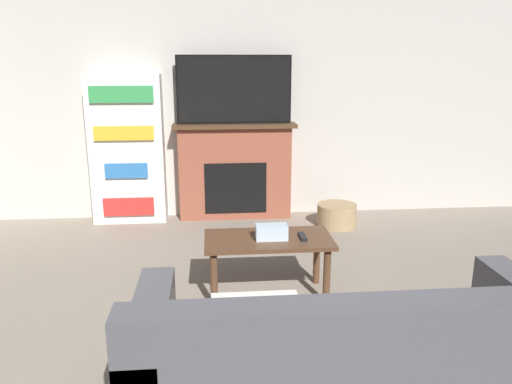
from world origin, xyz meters
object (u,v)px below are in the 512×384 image
at_px(coffee_table, 268,247).
at_px(couch, 349,376).
at_px(bookshelf, 127,150).
at_px(storage_basket, 337,215).
at_px(fireplace, 235,171).
at_px(tv, 234,90).

bearing_deg(coffee_table, couch, -81.54).
distance_m(bookshelf, storage_basket, 2.24).
bearing_deg(fireplace, couch, -83.91).
relative_size(fireplace, storage_basket, 3.20).
bearing_deg(coffee_table, bookshelf, 123.81).
height_order(fireplace, tv, tv).
xyz_separation_m(fireplace, coffee_table, (0.14, -1.88, -0.14)).
relative_size(coffee_table, storage_basket, 2.25).
relative_size(fireplace, couch, 0.67).
height_order(couch, bookshelf, bookshelf).
distance_m(tv, storage_basket, 1.64).
xyz_separation_m(fireplace, tv, (-0.00, -0.02, 0.84)).
bearing_deg(tv, coffee_table, -85.63).
height_order(couch, coffee_table, couch).
relative_size(tv, coffee_table, 1.30).
bearing_deg(storage_basket, coffee_table, -120.54).
bearing_deg(coffee_table, storage_basket, 59.46).
height_order(tv, coffee_table, tv).
xyz_separation_m(tv, storage_basket, (1.01, -0.38, -1.24)).
height_order(fireplace, coffee_table, fireplace).
relative_size(couch, storage_basket, 4.81).
bearing_deg(couch, bookshelf, 114.09).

